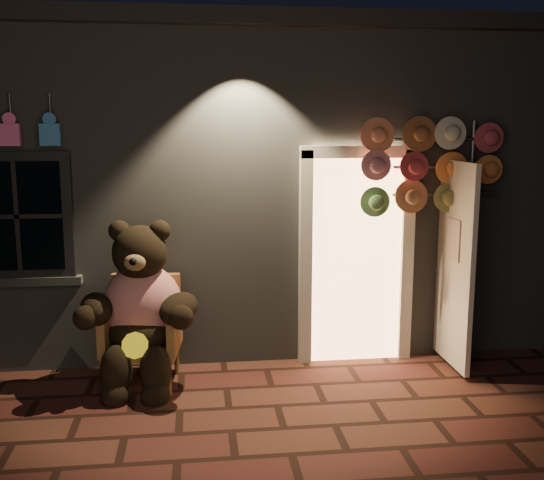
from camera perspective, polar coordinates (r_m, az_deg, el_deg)
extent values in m
plane|color=#502A1E|center=(5.26, -3.62, -16.73)|extent=(60.00, 60.00, 0.00)
cube|color=slate|center=(8.72, -5.26, 5.34)|extent=(7.00, 5.00, 3.30)
cube|color=black|center=(8.75, -5.45, 16.71)|extent=(7.30, 5.30, 0.16)
cube|color=black|center=(6.42, -21.77, 2.04)|extent=(1.00, 0.10, 1.20)
cube|color=black|center=(6.39, -21.84, 2.00)|extent=(0.82, 0.06, 1.02)
cube|color=slate|center=(6.53, -21.41, -3.44)|extent=(1.10, 0.14, 0.08)
cube|color=#FFB672|center=(6.50, 7.47, -1.69)|extent=(0.92, 0.10, 2.10)
cube|color=beige|center=(6.36, 3.01, -1.89)|extent=(0.12, 0.12, 2.20)
cube|color=beige|center=(6.61, 11.93, -1.63)|extent=(0.12, 0.12, 2.20)
cube|color=beige|center=(6.33, 7.79, 7.84)|extent=(1.16, 0.12, 0.12)
cube|color=beige|center=(6.44, 16.11, -2.13)|extent=(0.05, 0.80, 2.00)
cube|color=pink|center=(6.29, -22.41, 8.71)|extent=(0.18, 0.07, 0.20)
cylinder|color=#59595E|center=(6.35, -22.42, 10.98)|extent=(0.02, 0.02, 0.25)
cube|color=#367CBF|center=(6.20, -19.26, 8.90)|extent=(0.18, 0.07, 0.20)
cylinder|color=#59595E|center=(6.26, -19.28, 11.20)|extent=(0.02, 0.02, 0.25)
cube|color=olive|center=(6.10, -11.53, -9.51)|extent=(0.71, 0.67, 0.09)
cube|color=olive|center=(6.27, -11.16, -5.87)|extent=(0.65, 0.14, 0.65)
cube|color=olive|center=(6.09, -14.47, -7.83)|extent=(0.13, 0.56, 0.37)
cube|color=olive|center=(5.98, -8.72, -7.97)|extent=(0.13, 0.56, 0.37)
cylinder|color=olive|center=(5.99, -14.60, -12.00)|extent=(0.05, 0.05, 0.30)
cylinder|color=olive|center=(5.89, -9.22, -12.21)|extent=(0.05, 0.05, 0.30)
cylinder|color=olive|center=(6.46, -13.49, -10.29)|extent=(0.05, 0.05, 0.30)
cylinder|color=olive|center=(6.37, -8.53, -10.44)|extent=(0.05, 0.05, 0.30)
ellipsoid|color=red|center=(6.04, -11.51, -5.72)|extent=(0.79, 0.66, 0.77)
ellipsoid|color=black|center=(6.02, -11.58, -8.02)|extent=(0.66, 0.58, 0.36)
sphere|color=black|center=(5.87, -11.78, -1.10)|extent=(0.55, 0.55, 0.50)
sphere|color=black|center=(5.91, -13.53, 0.82)|extent=(0.19, 0.19, 0.19)
sphere|color=black|center=(5.84, -10.02, 0.83)|extent=(0.19, 0.19, 0.19)
ellipsoid|color=olive|center=(5.66, -12.20, -1.97)|extent=(0.21, 0.16, 0.16)
ellipsoid|color=black|center=(5.89, -15.48, -5.97)|extent=(0.39, 0.56, 0.28)
ellipsoid|color=black|center=(5.75, -8.35, -6.11)|extent=(0.47, 0.58, 0.28)
ellipsoid|color=black|center=(5.85, -13.79, -11.36)|extent=(0.28, 0.28, 0.48)
ellipsoid|color=black|center=(5.78, -10.39, -11.49)|extent=(0.28, 0.28, 0.48)
sphere|color=black|center=(5.86, -13.85, -13.36)|extent=(0.26, 0.26, 0.26)
sphere|color=black|center=(5.80, -10.43, -13.51)|extent=(0.26, 0.26, 0.26)
cylinder|color=yellow|center=(5.73, -12.19, -9.22)|extent=(0.25, 0.12, 0.23)
cylinder|color=#59595E|center=(6.75, 17.14, -0.19)|extent=(0.04, 0.04, 2.43)
cylinder|color=#59595E|center=(6.53, 15.50, 8.71)|extent=(1.08, 0.03, 0.03)
cylinder|color=#59595E|center=(6.54, 15.38, 6.34)|extent=(1.08, 0.03, 0.03)
cylinder|color=#59595E|center=(6.56, 15.27, 3.99)|extent=(1.08, 0.03, 0.03)
cylinder|color=#E7855A|center=(6.23, 9.50, 9.30)|extent=(0.31, 0.11, 0.31)
cylinder|color=brown|center=(6.32, 12.76, 9.20)|extent=(0.31, 0.11, 0.31)
cylinder|color=beige|center=(6.42, 15.92, 9.07)|extent=(0.31, 0.11, 0.31)
cylinder|color=#C24150|center=(6.62, 18.64, 8.95)|extent=(0.31, 0.11, 0.31)
cylinder|color=#D07C85|center=(6.22, 9.50, 6.39)|extent=(0.31, 0.11, 0.31)
cylinder|color=#AB343B|center=(6.30, 12.74, 6.32)|extent=(0.31, 0.11, 0.31)
cylinder|color=orange|center=(6.48, 15.58, 6.30)|extent=(0.31, 0.11, 0.31)
cylinder|color=orange|center=(6.60, 18.59, 6.21)|extent=(0.31, 0.11, 0.31)
cylinder|color=#6EA358|center=(6.22, 9.49, 3.47)|extent=(0.31, 0.11, 0.31)
cylinder|color=#A66A45|center=(6.38, 12.45, 3.54)|extent=(0.31, 0.11, 0.31)
cylinder|color=olive|center=(6.48, 15.55, 3.50)|extent=(0.31, 0.11, 0.31)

